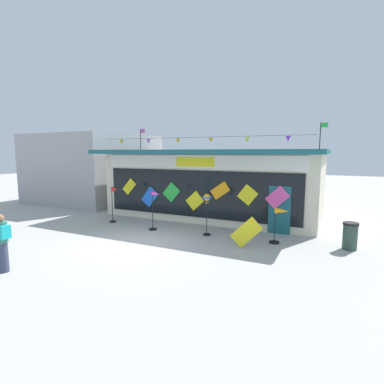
{
  "coord_description": "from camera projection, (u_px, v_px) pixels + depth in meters",
  "views": [
    {
      "loc": [
        6.6,
        -8.8,
        3.4
      ],
      "look_at": [
        0.55,
        3.73,
        1.55
      ],
      "focal_mm": 28.2,
      "sensor_mm": 36.0,
      "label": 1
    }
  ],
  "objects": [
    {
      "name": "neighbour_building",
      "position": [
        96.0,
        168.0,
        21.58
      ],
      "size": [
        6.72,
        7.31,
        4.56
      ],
      "primitive_type": "cube",
      "color": "#99999E",
      "rests_on": "ground_plane"
    },
    {
      "name": "wind_spinner_left",
      "position": [
        155.0,
        208.0,
        13.08
      ],
      "size": [
        0.58,
        0.34,
        1.69
      ],
      "color": "black",
      "rests_on": "ground_plane"
    },
    {
      "name": "ground_plane",
      "position": [
        135.0,
        245.0,
        11.15
      ],
      "size": [
        80.0,
        80.0,
        0.0
      ],
      "primitive_type": "plane",
      "color": "#ADAAA5"
    },
    {
      "name": "wind_spinner_center_right",
      "position": [
        280.0,
        219.0,
        11.14
      ],
      "size": [
        0.69,
        0.38,
        1.37
      ],
      "color": "black",
      "rests_on": "ground_plane"
    },
    {
      "name": "kite_shop_building",
      "position": [
        217.0,
        182.0,
        16.66
      ],
      "size": [
        11.15,
        6.86,
        4.81
      ],
      "color": "beige",
      "rests_on": "ground_plane"
    },
    {
      "name": "display_kite_on_ground",
      "position": [
        246.0,
        232.0,
        10.72
      ],
      "size": [
        1.13,
        0.28,
        1.13
      ],
      "primitive_type": "cube",
      "rotation": [
        -0.24,
        0.79,
        0.0
      ],
      "color": "yellow",
      "rests_on": "ground_plane"
    },
    {
      "name": "wind_spinner_far_left",
      "position": [
        114.0,
        198.0,
        14.51
      ],
      "size": [
        0.55,
        0.32,
        1.73
      ],
      "color": "black",
      "rests_on": "ground_plane"
    },
    {
      "name": "wind_spinner_center_left",
      "position": [
        207.0,
        204.0,
        12.24
      ],
      "size": [
        0.31,
        0.31,
        1.72
      ],
      "color": "black",
      "rests_on": "ground_plane"
    },
    {
      "name": "person_near_camera",
      "position": [
        2.0,
        242.0,
        8.49
      ],
      "size": [
        0.46,
        0.34,
        1.68
      ],
      "rotation": [
        0.0,
        0.0,
        4.67
      ],
      "color": "#333D56",
      "rests_on": "ground_plane"
    },
    {
      "name": "trash_bin",
      "position": [
        350.0,
        236.0,
        10.55
      ],
      "size": [
        0.52,
        0.52,
        0.96
      ],
      "color": "#2D4238",
      "rests_on": "ground_plane"
    }
  ]
}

